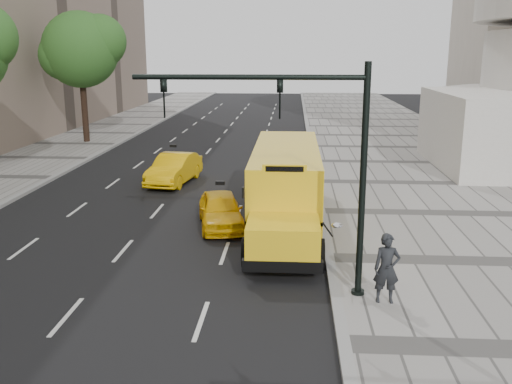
# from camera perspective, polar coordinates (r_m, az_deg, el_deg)

# --- Properties ---
(ground) EXTENTS (140.00, 140.00, 0.00)m
(ground) POSITION_cam_1_polar(r_m,az_deg,el_deg) (24.51, -7.58, -1.94)
(ground) COLOR black
(ground) RESTS_ON ground
(sidewalk_museum) EXTENTS (12.00, 140.00, 0.15)m
(sidewalk_museum) POSITION_cam_1_polar(r_m,az_deg,el_deg) (25.09, 20.41, -2.16)
(sidewalk_museum) COLOR gray
(sidewalk_museum) RESTS_ON ground
(curb_museum) EXTENTS (0.30, 140.00, 0.15)m
(curb_museum) POSITION_cam_1_polar(r_m,az_deg,el_deg) (24.06, 6.58, -2.03)
(curb_museum) COLOR gray
(curb_museum) RESTS_ON ground
(tree_c) EXTENTS (6.07, 5.39, 9.44)m
(tree_c) POSITION_cam_1_polar(r_m,az_deg,el_deg) (43.66, -17.04, 13.51)
(tree_c) COLOR black
(tree_c) RESTS_ON ground
(school_bus) EXTENTS (2.96, 11.56, 3.19)m
(school_bus) POSITION_cam_1_polar(r_m,az_deg,el_deg) (22.26, 3.01, 1.23)
(school_bus) COLOR yellow
(school_bus) RESTS_ON ground
(taxi_near) EXTENTS (2.37, 4.22, 1.36)m
(taxi_near) POSITION_cam_1_polar(r_m,az_deg,el_deg) (22.07, -3.56, -1.80)
(taxi_near) COLOR #F8B907
(taxi_near) RESTS_ON ground
(taxi_far) EXTENTS (2.29, 4.80, 1.52)m
(taxi_far) POSITION_cam_1_polar(r_m,az_deg,el_deg) (29.63, -8.19, 2.31)
(taxi_far) COLOR #F8B907
(taxi_far) RESTS_ON ground
(pedestrian) EXTENTS (0.69, 0.45, 1.89)m
(pedestrian) POSITION_cam_1_polar(r_m,az_deg,el_deg) (15.49, 12.94, -7.46)
(pedestrian) COLOR black
(pedestrian) RESTS_ON sidewalk_museum
(traffic_signal) EXTENTS (6.18, 0.36, 6.40)m
(traffic_signal) POSITION_cam_1_polar(r_m,az_deg,el_deg) (14.95, 5.39, 4.02)
(traffic_signal) COLOR black
(traffic_signal) RESTS_ON ground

